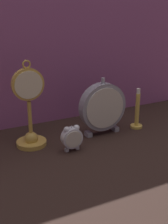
% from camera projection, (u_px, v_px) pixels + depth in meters
% --- Properties ---
extents(ground_plane, '(4.00, 4.00, 0.00)m').
position_uv_depth(ground_plane, '(94.00, 149.00, 1.10)').
color(ground_plane, black).
extents(fabric_backdrop_drape, '(1.27, 0.01, 0.77)m').
position_uv_depth(fabric_backdrop_drape, '(56.00, 29.00, 1.24)').
color(fabric_backdrop_drape, '#8E4C7F').
rests_on(fabric_backdrop_drape, ground_plane).
extents(pocket_watch_on_stand, '(0.11, 0.11, 0.31)m').
position_uv_depth(pocket_watch_on_stand, '(30.00, 115.00, 1.09)').
color(pocket_watch_on_stand, gold).
rests_on(pocket_watch_on_stand, ground_plane).
extents(alarm_clock_twin_bell, '(0.07, 0.03, 0.09)m').
position_uv_depth(alarm_clock_twin_bell, '(72.00, 137.00, 1.07)').
color(alarm_clock_twin_bell, silver).
rests_on(alarm_clock_twin_bell, ground_plane).
extents(mantel_clock_silver, '(0.19, 0.04, 0.22)m').
position_uv_depth(mantel_clock_silver, '(103.00, 107.00, 1.19)').
color(mantel_clock_silver, gray).
rests_on(mantel_clock_silver, ground_plane).
extents(brass_candlestick, '(0.05, 0.05, 0.17)m').
position_uv_depth(brass_candlestick, '(137.00, 114.00, 1.27)').
color(brass_candlestick, gold).
rests_on(brass_candlestick, ground_plane).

